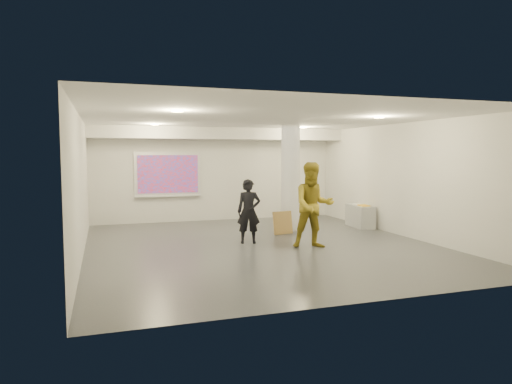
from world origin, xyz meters
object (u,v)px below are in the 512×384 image
object	(u,v)px
column	(290,178)
credenza	(360,216)
woman	(249,211)
man	(313,205)
projection_screen	(168,175)

from	to	relation	value
column	credenza	size ratio (longest dim) A/B	2.67
column	woman	bearing A→B (deg)	-139.77
column	man	bearing A→B (deg)	-100.47
woman	man	xyz separation A→B (m)	(1.25, -1.02, 0.21)
credenza	woman	xyz separation A→B (m)	(-3.92, -1.32, 0.46)
column	projection_screen	size ratio (longest dim) A/B	1.43
column	projection_screen	xyz separation A→B (m)	(-3.10, 2.65, 0.03)
credenza	woman	distance (m)	4.16
projection_screen	man	bearing A→B (deg)	-62.61
projection_screen	credenza	size ratio (longest dim) A/B	1.87
column	man	world-z (taller)	column
projection_screen	woman	xyz separation A→B (m)	(1.40, -4.09, -0.74)
credenza	man	xyz separation A→B (m)	(-2.67, -2.34, 0.67)
woman	man	world-z (taller)	man
man	projection_screen	bearing A→B (deg)	129.87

